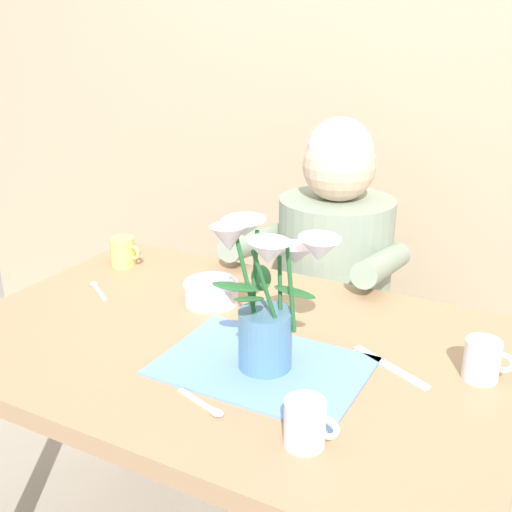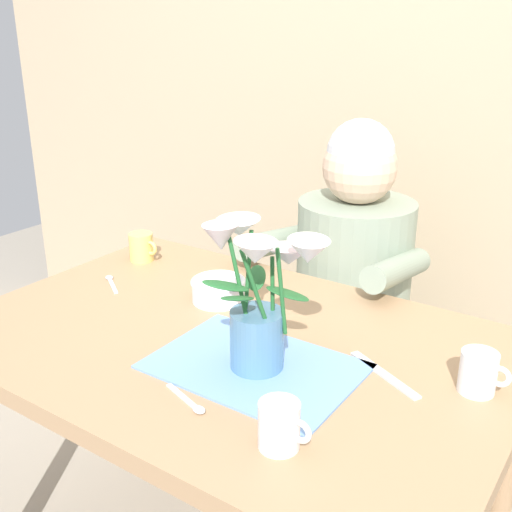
{
  "view_description": "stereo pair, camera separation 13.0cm",
  "coord_description": "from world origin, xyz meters",
  "views": [
    {
      "loc": [
        0.61,
        -1.02,
        1.38
      ],
      "look_at": [
        0.04,
        0.05,
        0.92
      ],
      "focal_mm": 43.38,
      "sensor_mm": 36.0,
      "label": 1
    },
    {
      "loc": [
        0.72,
        -0.95,
        1.38
      ],
      "look_at": [
        0.04,
        0.05,
        0.92
      ],
      "focal_mm": 43.38,
      "sensor_mm": 36.0,
      "label": 2
    }
  ],
  "objects": [
    {
      "name": "tea_cup",
      "position": [
        0.29,
        -0.25,
        0.78
      ],
      "size": [
        0.09,
        0.07,
        0.08
      ],
      "color": "silver",
      "rests_on": "dining_table"
    },
    {
      "name": "spoon_1",
      "position": [
        -0.44,
        0.07,
        0.74
      ],
      "size": [
        0.11,
        0.08,
        0.01
      ],
      "color": "silver",
      "rests_on": "dining_table"
    },
    {
      "name": "ceramic_bowl",
      "position": [
        -0.13,
        0.14,
        0.77
      ],
      "size": [
        0.14,
        0.14,
        0.06
      ],
      "color": "white",
      "rests_on": "dining_table"
    },
    {
      "name": "striped_placemat",
      "position": [
        0.12,
        -0.07,
        0.74
      ],
      "size": [
        0.4,
        0.28,
        0.0
      ],
      "primitive_type": "cube",
      "color": "#6B93D1",
      "rests_on": "dining_table"
    },
    {
      "name": "wood_panel_backdrop",
      "position": [
        0.0,
        1.05,
        1.25
      ],
      "size": [
        4.0,
        0.1,
        2.5
      ],
      "primitive_type": "cube",
      "color": "tan",
      "rests_on": "ground_plane"
    },
    {
      "name": "dining_table",
      "position": [
        0.0,
        0.0,
        0.64
      ],
      "size": [
        1.2,
        0.8,
        0.74
      ],
      "color": "#9E7A56",
      "rests_on": "ground_plane"
    },
    {
      "name": "spoon_0",
      "position": [
        0.1,
        -0.24,
        0.74
      ],
      "size": [
        0.12,
        0.05,
        0.01
      ],
      "color": "silver",
      "rests_on": "dining_table"
    },
    {
      "name": "flower_vase",
      "position": [
        0.13,
        -0.07,
        0.9
      ],
      "size": [
        0.27,
        0.22,
        0.3
      ],
      "color": "teal",
      "rests_on": "dining_table"
    },
    {
      "name": "dinner_knife",
      "position": [
        0.34,
        0.04,
        0.74
      ],
      "size": [
        0.18,
        0.1,
        0.0
      ],
      "primitive_type": "cube",
      "rotation": [
        0.0,
        0.0,
        -0.47
      ],
      "color": "silver",
      "rests_on": "dining_table"
    },
    {
      "name": "seated_person",
      "position": [
        -0.0,
        0.62,
        0.56
      ],
      "size": [
        0.45,
        0.47,
        1.14
      ],
      "rotation": [
        0.0,
        0.0,
        -0.07
      ],
      "color": "#4C4C56",
      "rests_on": "ground_plane"
    },
    {
      "name": "ceramic_mug",
      "position": [
        -0.48,
        0.23,
        0.78
      ],
      "size": [
        0.09,
        0.07,
        0.08
      ],
      "color": "#E5C666",
      "rests_on": "dining_table"
    },
    {
      "name": "coffee_cup",
      "position": [
        0.5,
        0.09,
        0.78
      ],
      "size": [
        0.09,
        0.07,
        0.08
      ],
      "color": "silver",
      "rests_on": "dining_table"
    }
  ]
}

